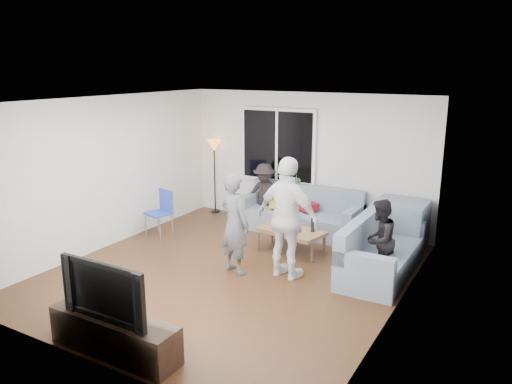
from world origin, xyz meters
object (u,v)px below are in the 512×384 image
Objects in this scene: sofa_right_section at (383,247)px; tv_console at (114,335)px; floor_lamp at (215,177)px; player_left at (235,223)px; side_chair at (159,214)px; player_right at (288,219)px; coffee_table at (291,241)px; television at (111,288)px; sofa_back_section at (300,210)px; spectator_back at (264,195)px; spectator_right at (379,240)px.

tv_console is at bearing 151.74° from sofa_right_section.
player_left is at bearing -50.33° from floor_lamp.
side_chair is at bearing 95.05° from sofa_right_section.
tv_console is at bearing 84.91° from player_right.
coffee_table is 1.26m from player_right.
player_right is at bearing -67.34° from coffee_table.
player_right reaches higher than sofa_right_section.
player_right is at bearing -145.42° from player_left.
side_chair is 0.75× the size of television.
sofa_back_section is at bearing 58.43° from sofa_right_section.
side_chair is 0.69× the size of spectator_back.
spectator_right is at bearing -138.47° from player_left.
spectator_right reaches higher than coffee_table.
sofa_back_section is 1.26× the size of player_right.
player_left reaches higher than coffee_table.
spectator_back is 0.78× the size of tv_console.
floor_lamp is at bearing 154.20° from spectator_back.
television is at bearing 109.52° from player_left.
sofa_back_section is 2.00× the size of television.
coffee_table is at bearing -57.47° from player_right.
sofa_right_section is 1.10× the size of player_right.
television is at bearing 0.00° from tv_console.
player_right is at bearing -38.69° from floor_lamp.
side_chair is (-2.48, -0.49, 0.23)m from coffee_table.
floor_lamp is 0.85× the size of player_right.
player_left reaches higher than side_chair.
spectator_right is 3.90m from television.
spectator_back is (1.37, 1.56, 0.19)m from side_chair.
coffee_table is 3.74m from tv_console.
sofa_right_section is 4.09m from side_chair.
tv_console is (-0.74, -2.77, -0.69)m from player_right.
sofa_right_section is at bearing -31.57° from sofa_back_section.
floor_lamp is at bearing 70.05° from sofa_right_section.
spectator_back is 4.88m from tv_console.
player_left is 0.97× the size of tv_console.
floor_lamp reaches higher than side_chair.
television is at bearing -40.01° from side_chair.
sofa_back_section is 1.48× the size of player_left.
tv_console reaches higher than coffee_table.
sofa_back_section is 1.85× the size of spectator_back.
coffee_table is 1.28× the size of side_chair.
tv_console is at bearing -40.01° from side_chair.
spectator_right is at bearing -12.24° from coffee_table.
spectator_back reaches higher than sofa_right_section.
spectator_right is at bearing -180.00° from sofa_right_section.
coffee_table is at bearing -58.61° from spectator_back.
player_left is 0.85× the size of player_right.
tv_console is at bearing -95.43° from spectator_back.
floor_lamp is 1.00× the size of player_left.
spectator_back is (-1.11, 1.08, 0.42)m from coffee_table.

